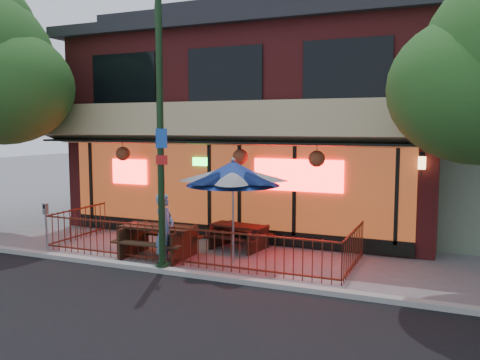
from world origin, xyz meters
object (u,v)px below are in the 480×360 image
object	(u,v)px
picnic_table_right	(239,233)
patio_umbrella	(233,173)
street_light	(160,140)
picnic_table_left	(158,237)
pedestrian	(165,230)
parking_meter_near	(46,221)

from	to	relation	value
picnic_table_right	patio_umbrella	world-z (taller)	patio_umbrella
street_light	patio_umbrella	distance (m)	2.04
picnic_table_right	patio_umbrella	distance (m)	2.39
picnic_table_right	patio_umbrella	xyz separation A→B (m)	(0.46, -1.45, 1.85)
picnic_table_left	pedestrian	xyz separation A→B (m)	(0.57, -0.60, 0.35)
picnic_table_right	patio_umbrella	bearing A→B (deg)	-72.26
picnic_table_left	patio_umbrella	distance (m)	2.72
street_light	parking_meter_near	xyz separation A→B (m)	(-3.61, -0.00, -2.18)
picnic_table_right	parking_meter_near	xyz separation A→B (m)	(-4.41, -2.80, 0.52)
patio_umbrella	street_light	bearing A→B (deg)	-132.88
picnic_table_left	parking_meter_near	size ratio (longest dim) A/B	1.41
patio_umbrella	pedestrian	distance (m)	2.22
picnic_table_left	parking_meter_near	bearing A→B (deg)	-158.52
picnic_table_left	pedestrian	bearing A→B (deg)	-46.45
street_light	parking_meter_near	bearing A→B (deg)	-179.99
picnic_table_left	pedestrian	world-z (taller)	pedestrian
street_light	picnic_table_left	size ratio (longest dim) A/B	3.45
picnic_table_left	picnic_table_right	world-z (taller)	picnic_table_left
picnic_table_right	pedestrian	xyz separation A→B (m)	(-1.03, -2.30, 0.45)
pedestrian	parking_meter_near	distance (m)	3.41
street_light	picnic_table_right	bearing A→B (deg)	74.12
pedestrian	parking_meter_near	xyz separation A→B (m)	(-3.38, -0.50, 0.07)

